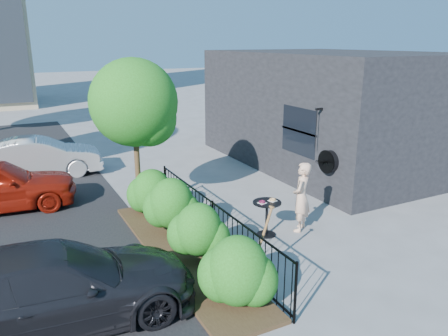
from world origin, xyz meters
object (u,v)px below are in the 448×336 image
cafe_table (267,212)px  shovel (260,247)px  woman (301,197)px  patio_tree (137,108)px  car_darkgrey (54,287)px  car_silver (39,157)px

cafe_table → shovel: bearing=-126.6°
woman → shovel: (-2.03, -1.44, -0.19)m
patio_tree → shovel: size_ratio=2.68×
shovel → car_darkgrey: bearing=175.4°
cafe_table → car_darkgrey: 4.94m
patio_tree → shovel: patio_tree is taller
patio_tree → car_darkgrey: 5.24m
cafe_table → woman: bearing=-7.5°
shovel → car_darkgrey: (-3.62, 0.29, 0.01)m
shovel → car_darkgrey: 3.63m
patio_tree → woman: (3.01, -2.86, -1.93)m
patio_tree → car_darkgrey: bearing=-123.4°
cafe_table → car_silver: 8.49m
woman → cafe_table: bearing=-47.1°
shovel → car_silver: shovel is taller
woman → car_darkgrey: bearing=-28.1°
cafe_table → car_silver: bearing=119.8°
woman → car_darkgrey: woman is taller
woman → car_darkgrey: (-5.65, -1.15, -0.18)m
cafe_table → car_silver: car_silver is taller
woman → car_silver: 9.06m
patio_tree → car_silver: 5.49m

